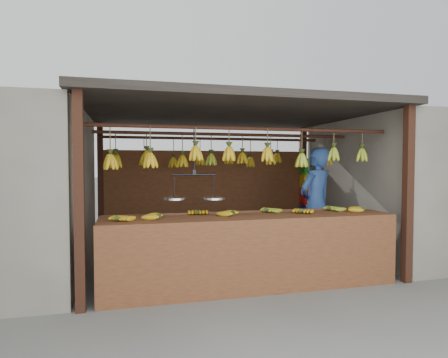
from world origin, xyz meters
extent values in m
plane|color=#5B5B57|center=(0.00, 0.00, 0.00)|extent=(80.00, 80.00, 0.00)
cube|color=black|center=(-2.00, -1.50, 1.15)|extent=(0.10, 0.10, 2.30)
cube|color=black|center=(2.00, -1.50, 1.15)|extent=(0.10, 0.10, 2.30)
cube|color=black|center=(-2.00, 1.50, 1.15)|extent=(0.10, 0.10, 2.30)
cube|color=black|center=(2.00, 1.50, 1.15)|extent=(0.10, 0.10, 2.30)
cube|color=black|center=(0.00, 0.00, 2.35)|extent=(4.30, 3.30, 0.10)
cylinder|color=black|center=(0.00, -1.00, 2.00)|extent=(4.00, 0.05, 0.05)
cylinder|color=black|center=(0.00, 0.00, 2.00)|extent=(4.00, 0.05, 0.05)
cylinder|color=black|center=(0.00, 1.00, 2.00)|extent=(4.00, 0.05, 0.05)
cube|color=brown|center=(0.00, 1.50, 0.90)|extent=(4.00, 0.06, 1.80)
cube|color=slate|center=(3.60, 0.00, 1.15)|extent=(3.00, 3.00, 2.30)
cube|color=brown|center=(-0.03, -1.10, 0.86)|extent=(3.67, 0.82, 0.08)
cube|color=brown|center=(-0.03, -1.51, 0.45)|extent=(3.67, 0.04, 0.90)
cube|color=black|center=(-1.76, -1.46, 0.41)|extent=(0.07, 0.07, 0.82)
cube|color=black|center=(1.71, -1.46, 0.41)|extent=(0.07, 0.07, 0.82)
cube|color=black|center=(-1.76, -0.74, 0.41)|extent=(0.07, 0.07, 0.82)
cube|color=black|center=(1.71, -0.74, 0.41)|extent=(0.07, 0.07, 0.82)
ellipsoid|color=gold|center=(-1.62, -1.30, 0.93)|extent=(0.28, 0.30, 0.06)
ellipsoid|color=gold|center=(-1.15, -1.18, 0.93)|extent=(0.29, 0.26, 0.06)
ellipsoid|color=gold|center=(-0.66, -0.99, 0.93)|extent=(0.21, 0.26, 0.06)
ellipsoid|color=gold|center=(-0.24, -1.16, 0.93)|extent=(0.30, 0.30, 0.06)
ellipsoid|color=#92A523|center=(0.26, -0.99, 0.93)|extent=(0.30, 0.29, 0.06)
ellipsoid|color=gold|center=(0.65, -1.20, 0.93)|extent=(0.29, 0.30, 0.06)
ellipsoid|color=#92A523|center=(1.16, -1.02, 0.93)|extent=(0.28, 0.25, 0.06)
ellipsoid|color=gold|center=(1.57, -1.18, 0.93)|extent=(0.30, 0.28, 0.06)
ellipsoid|color=gold|center=(-1.71, -0.97, 1.57)|extent=(0.16, 0.16, 0.28)
ellipsoid|color=gold|center=(-1.25, -1.04, 1.59)|extent=(0.16, 0.16, 0.28)
ellipsoid|color=gold|center=(-0.70, -1.03, 1.68)|extent=(0.16, 0.16, 0.28)
ellipsoid|color=gold|center=(-0.26, -0.98, 1.67)|extent=(0.16, 0.16, 0.28)
ellipsoid|color=gold|center=(0.24, -1.04, 1.67)|extent=(0.16, 0.16, 0.28)
ellipsoid|color=#92A523|center=(0.74, -1.01, 1.59)|extent=(0.16, 0.16, 0.28)
ellipsoid|color=#92A523|center=(1.23, -0.99, 1.68)|extent=(0.16, 0.16, 0.28)
ellipsoid|color=#92A523|center=(1.67, -0.98, 1.67)|extent=(0.16, 0.16, 0.28)
ellipsoid|color=gold|center=(-1.68, 0.01, 1.58)|extent=(0.16, 0.16, 0.28)
ellipsoid|color=gold|center=(-1.25, 0.03, 1.66)|extent=(0.16, 0.16, 0.28)
ellipsoid|color=gold|center=(-0.72, -0.01, 1.59)|extent=(0.16, 0.16, 0.28)
ellipsoid|color=#92A523|center=(-0.27, 0.05, 1.62)|extent=(0.16, 0.16, 0.28)
ellipsoid|color=gold|center=(0.23, 0.02, 1.64)|extent=(0.16, 0.16, 0.28)
ellipsoid|color=gold|center=(0.68, -0.03, 1.63)|extent=(0.16, 0.16, 0.28)
ellipsoid|color=gold|center=(1.19, -0.03, 1.59)|extent=(0.16, 0.16, 0.28)
ellipsoid|color=gold|center=(1.71, 0.03, 1.62)|extent=(0.16, 0.16, 0.28)
ellipsoid|color=gold|center=(-1.71, 0.96, 1.65)|extent=(0.16, 0.16, 0.28)
ellipsoid|color=gold|center=(-1.24, 1.00, 1.61)|extent=(0.16, 0.16, 0.28)
ellipsoid|color=gold|center=(-0.73, 1.04, 1.57)|extent=(0.16, 0.16, 0.28)
ellipsoid|color=gold|center=(-0.26, 1.03, 1.62)|extent=(0.16, 0.16, 0.28)
ellipsoid|color=gold|center=(0.26, 0.97, 1.64)|extent=(0.16, 0.16, 0.28)
ellipsoid|color=gold|center=(0.69, 1.02, 1.58)|extent=(0.16, 0.16, 0.28)
ellipsoid|color=gold|center=(1.23, 1.04, 1.66)|extent=(0.16, 0.16, 0.28)
ellipsoid|color=gold|center=(1.68, 1.03, 1.57)|extent=(0.16, 0.16, 0.28)
cylinder|color=black|center=(-0.71, -1.00, 1.71)|extent=(0.02, 0.02, 0.59)
cylinder|color=black|center=(-0.71, -1.00, 1.41)|extent=(0.53, 0.12, 0.02)
cylinder|color=silver|center=(-0.95, -0.96, 1.11)|extent=(0.29, 0.29, 0.02)
cylinder|color=silver|center=(-0.47, -1.04, 1.11)|extent=(0.29, 0.29, 0.02)
imported|color=#3359A5|center=(1.43, -0.12, 0.91)|extent=(0.78, 0.66, 1.81)
cube|color=#199926|center=(1.94, 1.35, 1.49)|extent=(0.08, 0.26, 0.34)
cube|color=yellow|center=(1.94, 1.35, 1.20)|extent=(0.08, 0.26, 0.34)
cube|color=red|center=(1.94, 1.35, 0.89)|extent=(0.08, 0.26, 0.34)
cube|color=#1426BF|center=(1.94, 1.35, 0.51)|extent=(0.08, 0.26, 0.34)
camera|label=1|loc=(-1.50, -5.59, 1.54)|focal=30.00mm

